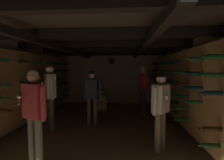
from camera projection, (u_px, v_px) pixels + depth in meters
The scene contains 9 objects.
ground_plane at pixel (102, 128), 4.55m from camera, with size 8.40×8.40×0.00m, color #8C7051.
room_shell at pixel (104, 76), 4.72m from camera, with size 4.72×6.52×2.41m.
wine_crate_stack at pixel (101, 102), 6.49m from camera, with size 0.52×0.35×0.60m.
display_bottle at pixel (103, 91), 6.45m from camera, with size 0.08×0.08×0.35m.
person_host_center at pixel (92, 93), 4.64m from camera, with size 0.54×0.24×1.55m.
person_guest_near_right at pixel (161, 105), 3.26m from camera, with size 0.39×0.46×1.54m.
person_guest_mid_left at pixel (50, 91), 4.28m from camera, with size 0.44×0.45×1.73m.
person_guest_near_left at pixel (34, 108), 2.76m from camera, with size 0.49×0.35×1.61m.
person_guest_far_right at pixel (143, 85), 5.77m from camera, with size 0.42×0.49×1.70m.
Camera 1 is at (0.59, -4.41, 1.64)m, focal length 26.58 mm.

